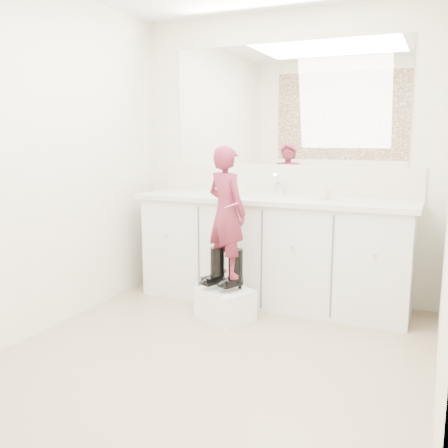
% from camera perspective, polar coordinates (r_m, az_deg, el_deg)
% --- Properties ---
extents(floor, '(3.00, 3.00, 0.00)m').
position_cam_1_polar(floor, '(3.23, -1.61, -15.25)').
color(floor, '#917F5F').
rests_on(floor, ground).
extents(wall_back, '(2.60, 0.00, 2.60)m').
position_cam_1_polar(wall_back, '(4.33, 6.91, 7.56)').
color(wall_back, beige).
rests_on(wall_back, floor).
extents(wall_front, '(2.60, 0.00, 2.60)m').
position_cam_1_polar(wall_front, '(1.71, -23.93, 3.08)').
color(wall_front, beige).
rests_on(wall_front, floor).
extents(wall_left, '(0.00, 3.00, 3.00)m').
position_cam_1_polar(wall_left, '(3.68, -20.45, 6.58)').
color(wall_left, beige).
rests_on(wall_left, floor).
extents(vanity_cabinet, '(2.20, 0.55, 0.85)m').
position_cam_1_polar(vanity_cabinet, '(4.18, 5.59, -3.25)').
color(vanity_cabinet, silver).
rests_on(vanity_cabinet, floor).
extents(countertop, '(2.28, 0.58, 0.04)m').
position_cam_1_polar(countertop, '(4.08, 5.63, 2.79)').
color(countertop, beige).
rests_on(countertop, vanity_cabinet).
extents(backsplash, '(2.28, 0.03, 0.25)m').
position_cam_1_polar(backsplash, '(4.33, 6.80, 5.11)').
color(backsplash, beige).
rests_on(backsplash, countertop).
extents(mirror, '(2.00, 0.02, 1.00)m').
position_cam_1_polar(mirror, '(4.32, 6.99, 13.39)').
color(mirror, white).
rests_on(mirror, wall_back).
extents(faucet, '(0.08, 0.08, 0.10)m').
position_cam_1_polar(faucet, '(4.23, 6.34, 3.99)').
color(faucet, silver).
rests_on(faucet, countertop).
extents(cup, '(0.14, 0.14, 0.10)m').
position_cam_1_polar(cup, '(3.98, 11.42, 3.47)').
color(cup, beige).
rests_on(cup, countertop).
extents(soap_bottle, '(0.10, 0.10, 0.19)m').
position_cam_1_polar(soap_bottle, '(4.13, 1.99, 4.51)').
color(soap_bottle, white).
rests_on(soap_bottle, countertop).
extents(step_stool, '(0.47, 0.44, 0.24)m').
position_cam_1_polar(step_stool, '(3.84, 0.16, -9.16)').
color(step_stool, white).
rests_on(step_stool, floor).
extents(boot_left, '(0.19, 0.24, 0.31)m').
position_cam_1_polar(boot_left, '(3.80, -0.76, -5.00)').
color(boot_left, black).
rests_on(boot_left, step_stool).
extents(boot_right, '(0.19, 0.24, 0.31)m').
position_cam_1_polar(boot_right, '(3.75, 1.34, -5.23)').
color(boot_right, black).
rests_on(boot_right, step_stool).
extents(toddler, '(0.42, 0.36, 0.97)m').
position_cam_1_polar(toddler, '(3.69, 0.29, 1.37)').
color(toddler, '#AA344E').
rests_on(toddler, step_stool).
extents(toothbrush, '(0.13, 0.07, 0.06)m').
position_cam_1_polar(toothbrush, '(3.58, 0.81, 2.12)').
color(toothbrush, '#ED5C97').
rests_on(toothbrush, toddler).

